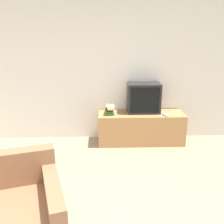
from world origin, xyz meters
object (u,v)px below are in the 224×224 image
(television, at_px, (144,98))
(remote_on_stand, at_px, (165,115))
(tv_stand, at_px, (141,128))
(book_stack, at_px, (110,110))

(television, height_order, remote_on_stand, television)
(remote_on_stand, bearing_deg, television, 147.99)
(tv_stand, relative_size, book_stack, 6.97)
(book_stack, bearing_deg, remote_on_stand, -6.57)
(tv_stand, bearing_deg, television, 60.92)
(tv_stand, distance_m, television, 0.55)
(tv_stand, xyz_separation_m, remote_on_stand, (0.40, -0.15, 0.29))
(television, distance_m, book_stack, 0.65)
(book_stack, bearing_deg, tv_stand, 3.45)
(television, height_order, book_stack, television)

